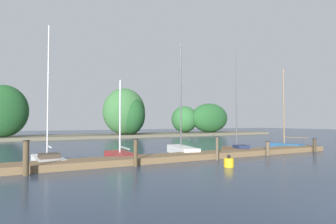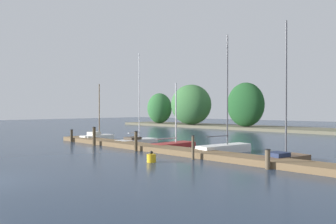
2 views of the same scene
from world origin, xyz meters
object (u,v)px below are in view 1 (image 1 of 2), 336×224
Objects in this scene: sailboat_4 at (238,147)px; mooring_piling_3 at (217,148)px; sailboat_2 at (120,154)px; sailboat_1 at (47,158)px; channel_buoy_0 at (229,162)px; sailboat_5 at (285,144)px; mooring_piling_1 at (26,158)px; mooring_piling_2 at (136,153)px; mooring_piling_4 at (268,148)px; mooring_piling_5 at (315,145)px; sailboat_3 at (181,149)px.

mooring_piling_3 is (-4.26, -2.85, 0.35)m from sailboat_4.
sailboat_4 is (9.10, -0.90, 0.11)m from sailboat_2.
sailboat_2 is 6.13m from mooring_piling_3.
sailboat_2 is at bearing -90.97° from sailboat_1.
sailboat_5 is at bearing 25.94° from channel_buoy_0.
sailboat_4 reaches higher than sailboat_2.
channel_buoy_0 is at bearing -14.13° from mooring_piling_1.
sailboat_2 reaches higher than mooring_piling_2.
sailboat_4 is 2.67m from mooring_piling_4.
mooring_piling_1 is at bearing 179.99° from mooring_piling_3.
mooring_piling_5 is (0.05, -2.68, 0.10)m from sailboat_5.
sailboat_1 is 14.14m from mooring_piling_4.
sailboat_5 is 11.09× the size of channel_buoy_0.
sailboat_4 reaches higher than mooring_piling_5.
mooring_piling_1 is 10.37m from mooring_piling_3.
mooring_piling_3 is (5.26, -0.11, -0.00)m from mooring_piling_2.
sailboat_4 reaches higher than mooring_piling_1.
mooring_piling_3 is 1.43× the size of mooring_piling_4.
sailboat_3 is at bearing 92.84° from mooring_piling_3.
mooring_piling_4 is (9.82, 0.09, -0.22)m from mooring_piling_2.
sailboat_4 reaches higher than sailboat_5.
mooring_piling_3 is at bearing 137.99° from sailboat_4.
sailboat_5 is 12.01m from channel_buoy_0.
mooring_piling_5 is (5.49, -2.61, 0.15)m from sailboat_4.
sailboat_2 is 3.53× the size of mooring_piling_2.
sailboat_4 is (13.42, -0.80, 0.09)m from sailboat_1.
sailboat_5 is 6.78× the size of mooring_piling_5.
sailboat_4 is 6.08m from mooring_piling_5.
mooring_piling_2 is 1.38× the size of mooring_piling_5.
sailboat_2 is at bearing 142.22° from mooring_piling_3.
mooring_piling_4 is at bearing 24.10° from channel_buoy_0.
mooring_piling_1 is at bearing 115.26° from sailboat_4.
mooring_piling_1 is 1.54× the size of mooring_piling_4.
sailboat_5 reaches higher than mooring_piling_4.
sailboat_3 is 6.24m from channel_buoy_0.
mooring_piling_4 is (13.71, -3.45, 0.22)m from sailboat_1.
sailboat_1 is 0.99× the size of sailboat_4.
mooring_piling_2 is at bearing -134.53° from sailboat_1.
sailboat_5 is at bearing 91.13° from mooring_piling_5.
sailboat_2 reaches higher than mooring_piling_1.
sailboat_1 is 13.44m from sailboat_4.
mooring_piling_2 is at bearing 149.59° from channel_buoy_0.
mooring_piling_4 is at bearing -114.82° from sailboat_3.
sailboat_5 is at bearing -89.06° from sailboat_2.
sailboat_1 reaches higher than mooring_piling_1.
mooring_piling_3 reaches higher than mooring_piling_4.
mooring_piling_5 reaches higher than mooring_piling_4.
sailboat_1 reaches higher than sailboat_5.
mooring_piling_5 is at bearing 0.68° from mooring_piling_1.
mooring_piling_4 is (4.56, 0.20, -0.22)m from mooring_piling_3.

